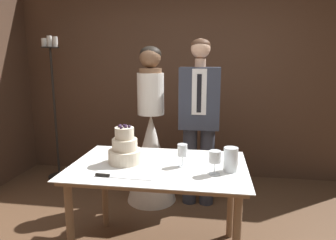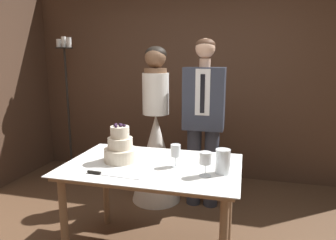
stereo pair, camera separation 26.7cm
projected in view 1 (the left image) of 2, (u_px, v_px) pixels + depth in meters
The scene contains 10 objects.
wall_back at pixel (191, 80), 3.96m from camera, with size 4.82×0.12×2.57m, color #513828.
cake_table at pixel (159, 176), 2.28m from camera, with size 1.32×0.86×0.76m.
tiered_cake at pixel (125, 149), 2.29m from camera, with size 0.26×0.26×0.30m.
cake_knife at pixel (112, 176), 2.02m from camera, with size 0.39×0.04×0.02m.
wine_glass_near at pixel (215, 157), 2.05m from camera, with size 0.08×0.08×0.17m.
wine_glass_middle at pixel (182, 151), 2.21m from camera, with size 0.07×0.07×0.17m.
hurricane_candle at pixel (231, 160), 2.12m from camera, with size 0.10×0.10×0.17m.
bride at pixel (151, 146), 3.24m from camera, with size 0.54×0.54×1.68m.
groom at pixel (199, 116), 3.10m from camera, with size 0.41×0.25×1.75m.
candle_stand at pixel (55, 109), 3.84m from camera, with size 0.28×0.28×1.83m.
Camera 1 is at (0.29, -1.90, 1.53)m, focal length 32.00 mm.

